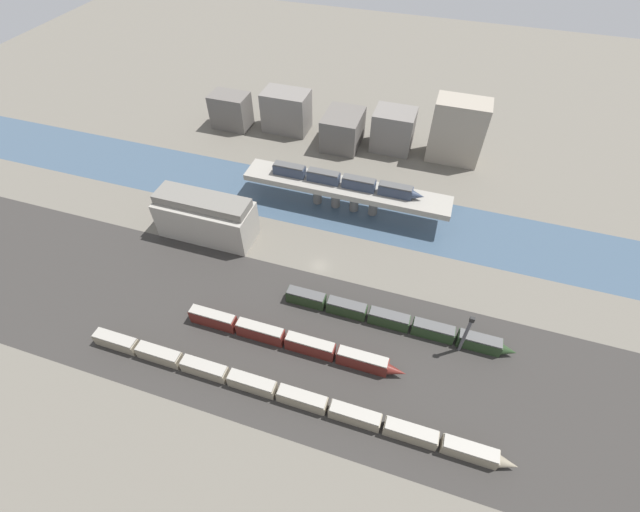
{
  "coord_description": "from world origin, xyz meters",
  "views": [
    {
      "loc": [
        23.27,
        -72.0,
        85.27
      ],
      "look_at": [
        0.0,
        0.47,
        3.35
      ],
      "focal_mm": 24.0,
      "sensor_mm": 36.0,
      "label": 1
    }
  ],
  "objects": [
    {
      "name": "train_yard_far",
      "position": [
        22.3,
        -12.49,
        1.82
      ],
      "size": [
        54.08,
        2.89,
        3.71
      ],
      "color": "#23381E",
      "rests_on": "ground"
    },
    {
      "name": "bridge",
      "position": [
        -0.0,
        24.94,
        6.84
      ],
      "size": [
        61.05,
        9.06,
        8.38
      ],
      "color": "gray",
      "rests_on": "ground"
    },
    {
      "name": "warehouse_building",
      "position": [
        -33.64,
        2.28,
        6.26
      ],
      "size": [
        26.69,
        10.72,
        13.17
      ],
      "color": "#9E998E",
      "rests_on": "ground"
    },
    {
      "name": "city_block_left",
      "position": [
        -32.6,
        61.98,
        7.22
      ],
      "size": [
        16.3,
        10.54,
        14.44
      ],
      "primitive_type": "cube",
      "color": "slate",
      "rests_on": "ground"
    },
    {
      "name": "city_block_far_right",
      "position": [
        27.89,
        61.58,
        10.43
      ],
      "size": [
        17.07,
        10.05,
        20.86
      ],
      "primitive_type": "cube",
      "color": "gray",
      "rests_on": "ground"
    },
    {
      "name": "train_on_bridge",
      "position": [
        -0.26,
        24.94,
        10.05
      ],
      "size": [
        44.69,
        2.82,
        3.42
      ],
      "color": "#2D384C",
      "rests_on": "bridge"
    },
    {
      "name": "city_block_far_left",
      "position": [
        -53.04,
        57.81,
        6.19
      ],
      "size": [
        13.59,
        9.19,
        12.39
      ],
      "primitive_type": "cube",
      "color": "#605B56",
      "rests_on": "ground"
    },
    {
      "name": "ground_plane",
      "position": [
        0.0,
        0.0,
        0.0
      ],
      "size": [
        400.0,
        400.0,
        0.0
      ],
      "primitive_type": "plane",
      "color": "#666056"
    },
    {
      "name": "train_yard_mid",
      "position": [
        1.02,
        -25.11,
        2.06
      ],
      "size": [
        51.12,
        2.64,
        4.19
      ],
      "color": "#5B1E19",
      "rests_on": "ground"
    },
    {
      "name": "city_block_center",
      "position": [
        -10.22,
        58.36,
        5.79
      ],
      "size": [
        12.58,
        15.81,
        11.58
      ],
      "primitive_type": "cube",
      "color": "#605B56",
      "rests_on": "ground"
    },
    {
      "name": "river_water",
      "position": [
        0.0,
        24.94,
        0.0
      ],
      "size": [
        320.0,
        23.16,
        0.01
      ],
      "primitive_type": "cube",
      "color": "#3D5166",
      "rests_on": "ground"
    },
    {
      "name": "city_block_right",
      "position": [
        6.9,
        61.65,
        6.9
      ],
      "size": [
        13.77,
        11.39,
        13.81
      ],
      "primitive_type": "cube",
      "color": "slate",
      "rests_on": "ground"
    },
    {
      "name": "train_yard_near",
      "position": [
        4.0,
        -37.09,
        1.68
      ],
      "size": [
        91.71,
        2.79,
        3.43
      ],
      "color": "gray",
      "rests_on": "ground"
    },
    {
      "name": "signal_tower",
      "position": [
        37.8,
        -14.47,
        6.34
      ],
      "size": [
        1.0,
        0.74,
        12.37
      ],
      "color": "#4C4C51",
      "rests_on": "ground"
    },
    {
      "name": "railbed_yard",
      "position": [
        0.0,
        -24.0,
        0.0
      ],
      "size": [
        280.0,
        42.0,
        0.01
      ],
      "primitive_type": "cube",
      "color": "#33302D",
      "rests_on": "ground"
    }
  ]
}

